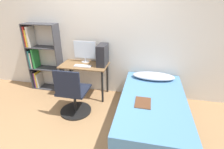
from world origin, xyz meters
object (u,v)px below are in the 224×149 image
Objects in this scene: bed at (152,112)px; keyboard at (83,66)px; bookshelf at (39,58)px; monitor at (85,51)px; office_chair at (73,97)px; pc_tower at (102,55)px.

keyboard reaches higher than bed.
bookshelf is 3.06× the size of monitor.
bookshelf reaches higher than office_chair.
office_chair reaches higher than bed.
monitor is 1.14× the size of pc_tower.
office_chair is at bearing -86.32° from monitor.
monitor reaches higher than keyboard.
pc_tower is at bearing 64.74° from office_chair.
pc_tower is (0.36, 0.77, 0.58)m from office_chair.
bookshelf reaches higher than keyboard.
keyboard is (0.04, -0.27, -0.24)m from monitor.
bookshelf is 1.61× the size of office_chair.
keyboard is 0.81× the size of pc_tower.
bed is (2.58, -0.86, -0.48)m from bookshelf.
office_chair is at bearing -35.73° from bookshelf.
monitor is 1.40× the size of keyboard.
bed is at bearing -18.56° from bookshelf.
office_chair is 2.16× the size of pc_tower.
monitor is (1.10, 0.04, 0.23)m from bookshelf.
pc_tower reaches higher than bed.
bookshelf is 3.49× the size of pc_tower.
pc_tower is (0.38, 0.17, 0.21)m from keyboard.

